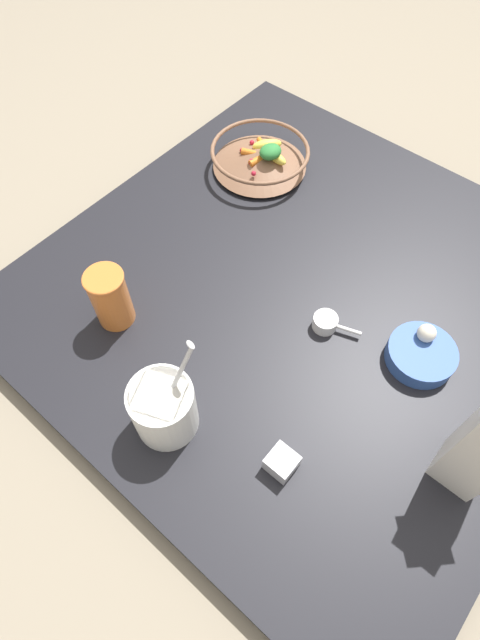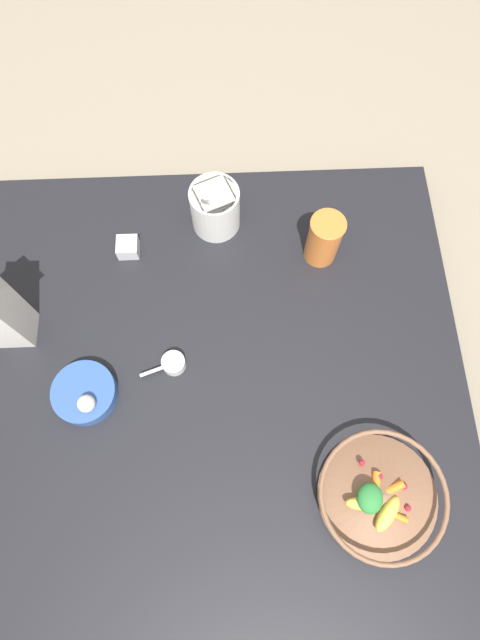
% 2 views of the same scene
% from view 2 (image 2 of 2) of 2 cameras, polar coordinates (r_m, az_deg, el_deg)
% --- Properties ---
extents(ground_plane, '(6.00, 6.00, 0.00)m').
position_cam_2_polar(ground_plane, '(1.13, -2.93, -7.94)').
color(ground_plane, gray).
extents(countertop, '(1.10, 1.10, 0.04)m').
position_cam_2_polar(countertop, '(1.11, -2.98, -7.72)').
color(countertop, black).
rests_on(countertop, ground_plane).
extents(fruit_bowl, '(0.25, 0.25, 0.08)m').
position_cam_2_polar(fruit_bowl, '(1.06, 15.78, -18.79)').
color(fruit_bowl, brown).
rests_on(fruit_bowl, countertop).
extents(yogurt_tub, '(0.14, 0.11, 0.22)m').
position_cam_2_polar(yogurt_tub, '(1.19, -2.87, 12.78)').
color(yogurt_tub, white).
rests_on(yogurt_tub, countertop).
extents(drinking_cup, '(0.08, 0.08, 0.14)m').
position_cam_2_polar(drinking_cup, '(1.15, 9.57, 9.15)').
color(drinking_cup, orange).
rests_on(drinking_cup, countertop).
extents(spice_jar, '(0.05, 0.05, 0.04)m').
position_cam_2_polar(spice_jar, '(1.22, -12.67, 8.08)').
color(spice_jar, silver).
rests_on(spice_jar, countertop).
extents(measuring_scoop, '(0.05, 0.10, 0.03)m').
position_cam_2_polar(measuring_scoop, '(1.09, -7.69, -4.96)').
color(measuring_scoop, white).
rests_on(measuring_scoop, countertop).
extents(garlic_bowl, '(0.13, 0.13, 0.07)m').
position_cam_2_polar(garlic_bowl, '(1.11, -17.31, -8.04)').
color(garlic_bowl, '#3356A3').
rests_on(garlic_bowl, countertop).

